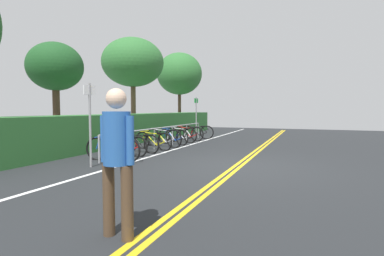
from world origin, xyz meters
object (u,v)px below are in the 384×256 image
at_px(bicycle_0, 113,149).
at_px(pedestrian, 117,152).
at_px(bicycle_8, 197,132).
at_px(sign_post_near, 90,117).
at_px(bicycle_7, 188,134).
at_px(bike_rack, 164,132).
at_px(tree_far_right, 133,63).
at_px(bicycle_2, 140,143).
at_px(bicycle_3, 153,141).
at_px(sign_post_far, 196,113).
at_px(bicycle_5, 173,137).
at_px(bicycle_4, 163,138).
at_px(bicycle_1, 125,146).
at_px(bicycle_6, 181,135).
at_px(tree_extra, 179,74).
at_px(tree_mid, 55,68).

height_order(bicycle_0, pedestrian, pedestrian).
xyz_separation_m(bicycle_8, pedestrian, (-11.43, -3.32, 0.67)).
height_order(pedestrian, sign_post_near, sign_post_near).
bearing_deg(pedestrian, bicycle_7, 18.17).
bearing_deg(bike_rack, tree_far_right, 47.00).
xyz_separation_m(bicycle_2, bicycle_3, (0.79, -0.07, 0.01)).
distance_m(bicycle_0, tree_far_right, 8.55).
distance_m(bicycle_2, sign_post_far, 6.23).
bearing_deg(bike_rack, bicycle_5, 0.33).
relative_size(bicycle_0, sign_post_near, 0.82).
bearing_deg(bicycle_8, bicycle_4, 178.59).
bearing_deg(sign_post_near, bike_rack, 2.11).
relative_size(bicycle_8, tree_far_right, 0.31).
xyz_separation_m(bicycle_5, sign_post_near, (-5.40, -0.17, 0.98)).
distance_m(sign_post_near, sign_post_far, 8.95).
xyz_separation_m(bicycle_1, bicycle_6, (4.39, -0.04, 0.01)).
distance_m(bicycle_2, tree_extra, 11.40).
distance_m(bicycle_7, bicycle_8, 0.95).
bearing_deg(bicycle_8, bicycle_0, -179.77).
bearing_deg(sign_post_near, bicycle_6, 1.86).
height_order(bicycle_2, tree_far_right, tree_far_right).
height_order(bicycle_1, bicycle_4, bicycle_4).
height_order(bike_rack, tree_extra, tree_extra).
bearing_deg(bike_rack, bicycle_4, -179.14).
relative_size(bicycle_6, tree_far_right, 0.31).
relative_size(bicycle_4, bicycle_8, 1.09).
distance_m(bicycle_1, sign_post_near, 2.20).
distance_m(sign_post_far, tree_mid, 7.31).
bearing_deg(bicycle_4, bicycle_5, 0.36).
bearing_deg(tree_far_right, bicycle_5, -124.43).
bearing_deg(bicycle_1, sign_post_near, -172.71).
height_order(bicycle_3, bicycle_6, bicycle_6).
relative_size(bicycle_7, pedestrian, 0.98).
bearing_deg(bicycle_5, bicycle_3, -178.58).
relative_size(pedestrian, sign_post_far, 0.81).
xyz_separation_m(bicycle_2, bicycle_4, (1.67, -0.03, 0.04)).
bearing_deg(bicycle_6, bicycle_2, -179.91).
distance_m(bicycle_1, bicycle_6, 4.39).
height_order(bicycle_4, bicycle_7, bicycle_4).
bearing_deg(bicycle_2, bike_rack, -1.11).
bearing_deg(bicycle_8, tree_extra, 32.38).
bearing_deg(bicycle_4, bicycle_7, 0.73).
bearing_deg(tree_far_right, tree_mid, 174.73).
bearing_deg(sign_post_far, bicycle_7, -172.34).
bearing_deg(bicycle_2, tree_extra, 16.65).
xyz_separation_m(bike_rack, bicycle_3, (-0.94, -0.04, -0.28)).
bearing_deg(tree_far_right, bicycle_4, -133.51).
xyz_separation_m(bicycle_5, tree_extra, (7.74, 3.12, 3.66)).
bearing_deg(tree_far_right, bicycle_8, -85.89).
distance_m(pedestrian, tree_extra, 18.00).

